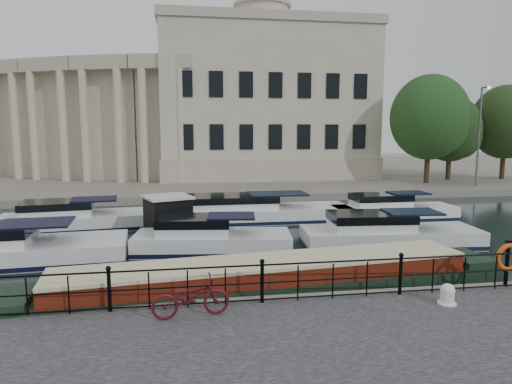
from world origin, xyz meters
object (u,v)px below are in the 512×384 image
(bicycle, at_px, (191,297))
(narrowboat, at_px, (267,286))
(life_ring_post, at_px, (509,258))
(harbour_hut, at_px, (168,220))
(mooring_bollard, at_px, (447,294))

(bicycle, bearing_deg, narrowboat, -51.70)
(life_ring_post, bearing_deg, bicycle, -175.42)
(life_ring_post, bearing_deg, harbour_hut, 136.15)
(narrowboat, bearing_deg, harbour_hut, 105.53)
(life_ring_post, xyz_separation_m, narrowboat, (-7.01, 1.70, -1.07))
(bicycle, xyz_separation_m, narrowboat, (2.38, 2.45, -0.70))
(mooring_bollard, relative_size, harbour_hut, 0.17)
(life_ring_post, height_order, narrowboat, life_ring_post)
(mooring_bollard, height_order, harbour_hut, harbour_hut)
(bicycle, bearing_deg, harbour_hut, -2.53)
(life_ring_post, distance_m, harbour_hut, 14.32)
(bicycle, distance_m, mooring_bollard, 6.86)
(narrowboat, distance_m, harbour_hut, 8.88)
(bicycle, xyz_separation_m, mooring_bollard, (6.85, -0.22, -0.25))
(life_ring_post, relative_size, harbour_hut, 0.41)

